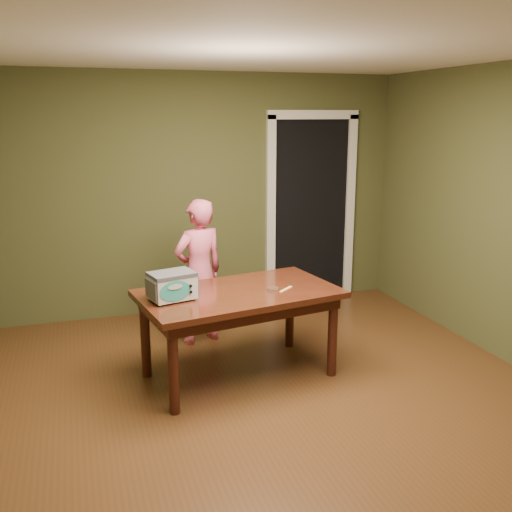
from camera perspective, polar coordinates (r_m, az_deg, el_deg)
The scene contains 8 objects.
floor at distance 4.40m, azimuth 2.23°, elevation -15.31°, with size 5.00×5.00×0.00m, color #533017.
room_shell at distance 3.87m, azimuth 2.48°, elevation 7.32°, with size 4.52×5.02×2.61m.
doorway at distance 6.99m, azimuth 4.51°, elevation 4.91°, with size 1.10×0.66×2.25m.
dining_table at distance 4.70m, azimuth -1.73°, elevation -4.67°, with size 1.73×1.15×0.75m.
toy_oven at distance 4.46m, azimuth -8.38°, elevation -2.89°, with size 0.40×0.32×0.22m.
baking_pan at distance 4.69m, azimuth 1.69°, elevation -3.29°, with size 0.10×0.10×0.02m.
spatula at distance 4.71m, azimuth 3.01°, elevation -3.34°, with size 0.18×0.03×0.01m, color #FFCD6E.
child at distance 5.44m, azimuth -5.72°, elevation -1.59°, with size 0.51×0.33×1.40m, color #E9607F.
Camera 1 is at (-1.34, -3.60, 2.16)m, focal length 40.00 mm.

